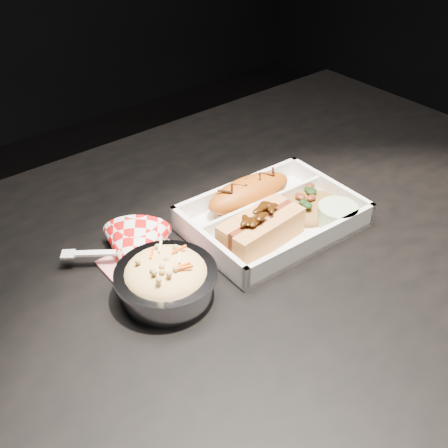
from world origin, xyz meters
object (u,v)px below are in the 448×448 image
Objects in this scene: dining_table at (252,285)px; napkin_fork at (135,254)px; food_tray at (272,220)px; fried_pastry at (249,193)px; foil_coleslaw_cup at (166,278)px; hotdog at (261,227)px.

napkin_fork is at bearing 159.38° from dining_table.
dining_table is 4.67× the size of food_tray.
fried_pastry is 0.96× the size of napkin_fork.
napkin_fork reaches higher than foil_coleslaw_cup.
hotdog is (-0.05, -0.08, 0.00)m from fried_pastry.
hotdog is at bearing 0.72° from foil_coleslaw_cup.
napkin_fork is at bearing 149.44° from hotdog.
dining_table is 0.11m from food_tray.
napkin_fork reaches higher than hotdog.
hotdog is at bearing -121.06° from fried_pastry.
napkin_fork is (-0.16, 0.06, 0.11)m from dining_table.
dining_table is 0.21m from foil_coleslaw_cup.
food_tray is 0.06m from hotdog.
fried_pastry is at bearing 53.81° from dining_table.
napkin_fork is (0.00, 0.08, -0.01)m from foil_coleslaw_cup.
foil_coleslaw_cup is (-0.21, -0.08, -0.00)m from fried_pastry.
food_tray is at bearing 7.30° from foil_coleslaw_cup.
food_tray is at bearing -92.31° from fried_pastry.
foil_coleslaw_cup is at bearing -158.91° from fried_pastry.
dining_table is at bearing 78.02° from hotdog.
foil_coleslaw_cup reaches higher than fried_pastry.
fried_pastry is (0.05, 0.06, 0.12)m from dining_table.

